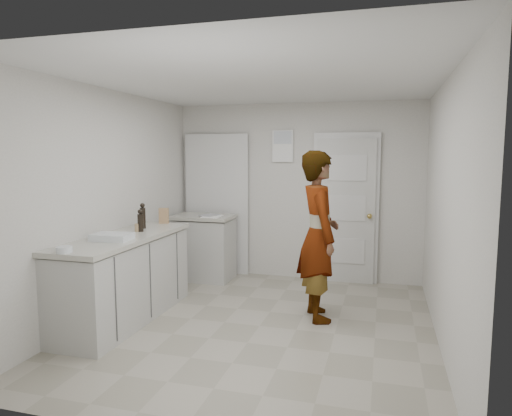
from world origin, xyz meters
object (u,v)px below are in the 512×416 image
(cake_mix_box, at_px, (164,216))
(egg_bowl, at_px, (64,250))
(oil_cruet_b, at_px, (143,216))
(oil_cruet_a, at_px, (140,221))
(person, at_px, (318,236))
(spice_jar, at_px, (137,228))
(baking_dish, at_px, (112,237))

(cake_mix_box, xyz_separation_m, egg_bowl, (-0.06, -1.78, -0.07))
(cake_mix_box, distance_m, oil_cruet_b, 0.41)
(oil_cruet_a, bearing_deg, egg_bowl, -93.97)
(oil_cruet_a, bearing_deg, person, 10.24)
(spice_jar, xyz_separation_m, oil_cruet_a, (0.03, 0.01, 0.08))
(spice_jar, distance_m, egg_bowl, 1.15)
(spice_jar, height_order, baking_dish, spice_jar)
(oil_cruet_a, bearing_deg, cake_mix_box, 92.38)
(person, bearing_deg, oil_cruet_a, 77.82)
(cake_mix_box, relative_size, oil_cruet_a, 0.77)
(oil_cruet_a, distance_m, oil_cruet_b, 0.23)
(person, relative_size, baking_dish, 4.60)
(person, height_order, egg_bowl, person)
(spice_jar, bearing_deg, oil_cruet_b, 103.81)
(person, height_order, spice_jar, person)
(person, relative_size, oil_cruet_b, 6.13)
(egg_bowl, bearing_deg, person, 36.88)
(oil_cruet_b, bearing_deg, spice_jar, -76.19)
(cake_mix_box, relative_size, spice_jar, 2.18)
(baking_dish, relative_size, egg_bowl, 2.83)
(person, relative_size, spice_jar, 20.48)
(cake_mix_box, height_order, baking_dish, cake_mix_box)
(person, distance_m, baking_dish, 2.15)
(oil_cruet_b, relative_size, egg_bowl, 2.12)
(oil_cruet_a, distance_m, baking_dish, 0.54)
(person, distance_m, cake_mix_box, 1.99)
(person, distance_m, spice_jar, 2.01)
(person, xyz_separation_m, oil_cruet_b, (-2.03, -0.14, 0.16))
(cake_mix_box, relative_size, oil_cruet_b, 0.65)
(oil_cruet_b, distance_m, baking_dish, 0.75)
(person, distance_m, egg_bowl, 2.53)
(cake_mix_box, height_order, oil_cruet_a, oil_cruet_a)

